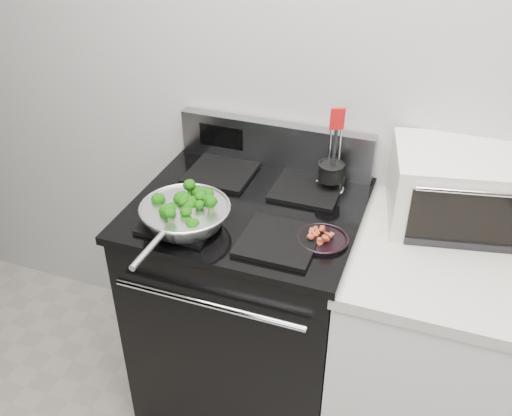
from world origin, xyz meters
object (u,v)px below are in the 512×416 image
at_px(gas_range, 249,303).
at_px(utensil_holder, 330,176).
at_px(bacon_plate, 323,237).
at_px(skillet, 185,214).
at_px(toaster_oven, 460,188).

height_order(gas_range, utensil_holder, utensil_holder).
distance_m(bacon_plate, utensil_holder, 0.32).
relative_size(bacon_plate, utensil_holder, 0.51).
bearing_deg(bacon_plate, gas_range, 158.29).
bearing_deg(utensil_holder, skillet, -159.05).
distance_m(skillet, toaster_oven, 0.92).
xyz_separation_m(skillet, utensil_holder, (0.39, 0.39, 0.01)).
distance_m(gas_range, skillet, 0.57).
bearing_deg(utensil_holder, bacon_plate, -103.88).
height_order(bacon_plate, utensil_holder, utensil_holder).
height_order(utensil_holder, toaster_oven, utensil_holder).
bearing_deg(gas_range, bacon_plate, -21.71).
relative_size(utensil_holder, toaster_oven, 0.65).
bearing_deg(toaster_oven, utensil_holder, 169.03).
xyz_separation_m(gas_range, utensil_holder, (0.25, 0.19, 0.52)).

